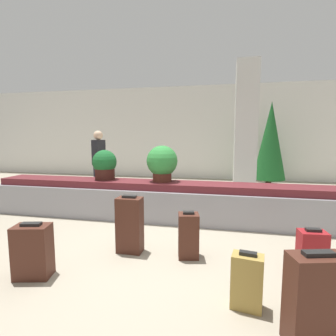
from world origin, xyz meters
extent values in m
plane|color=#9E937F|center=(0.00, 0.00, 0.00)|extent=(18.00, 18.00, 0.00)
cube|color=silver|center=(0.00, 6.07, 1.60)|extent=(18.00, 0.06, 3.20)
cube|color=gray|center=(0.00, 1.28, 0.27)|extent=(6.71, 0.71, 0.55)
cube|color=#5B1E23|center=(0.00, 1.28, 0.61)|extent=(6.44, 0.55, 0.12)
cube|color=silver|center=(1.43, 3.30, 1.60)|extent=(0.51, 0.51, 3.20)
cube|color=maroon|center=(1.88, -0.28, 0.25)|extent=(0.29, 0.21, 0.49)
cube|color=black|center=(1.88, -0.28, 0.51)|extent=(0.15, 0.08, 0.03)
cube|color=#472319|center=(1.60, -1.28, 0.33)|extent=(0.42, 0.30, 0.66)
cube|color=black|center=(1.60, -1.28, 0.68)|extent=(0.22, 0.12, 0.03)
cube|color=#472319|center=(-0.20, -0.12, 0.35)|extent=(0.32, 0.20, 0.71)
cube|color=black|center=(-0.20, -0.12, 0.72)|extent=(0.17, 0.07, 0.03)
cube|color=#472319|center=(0.55, -0.11, 0.27)|extent=(0.28, 0.26, 0.54)
cube|color=black|center=(0.55, -0.11, 0.56)|extent=(0.15, 0.10, 0.03)
cube|color=#A3843D|center=(1.17, -0.95, 0.24)|extent=(0.28, 0.21, 0.47)
cube|color=black|center=(1.17, -0.95, 0.49)|extent=(0.15, 0.08, 0.03)
cube|color=#472319|center=(-0.97, -0.90, 0.28)|extent=(0.40, 0.30, 0.56)
cube|color=black|center=(-0.97, -0.90, 0.57)|extent=(0.21, 0.12, 0.03)
cylinder|color=#4C2319|center=(-0.12, 1.34, 0.78)|extent=(0.33, 0.33, 0.21)
sphere|color=#2D7F38|center=(-0.12, 1.34, 1.04)|extent=(0.55, 0.55, 0.55)
cylinder|color=#381914|center=(-1.21, 1.33, 0.77)|extent=(0.36, 0.36, 0.21)
sphere|color=#195B28|center=(-1.21, 1.33, 1.00)|extent=(0.45, 0.45, 0.45)
cylinder|color=#282833|center=(-2.18, 2.81, 0.39)|extent=(0.11, 0.11, 0.77)
cylinder|color=#282833|center=(-1.98, 2.81, 0.39)|extent=(0.11, 0.11, 0.77)
cube|color=#232328|center=(-2.08, 2.81, 1.08)|extent=(0.25, 0.35, 0.61)
sphere|color=beige|center=(-2.08, 2.81, 1.50)|extent=(0.23, 0.23, 0.23)
cylinder|color=#4C331E|center=(2.30, 5.20, 0.09)|extent=(0.16, 0.16, 0.18)
cone|color=#195623|center=(2.30, 5.20, 1.34)|extent=(0.95, 0.95, 2.32)
camera|label=1|loc=(0.95, -3.15, 1.47)|focal=28.00mm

